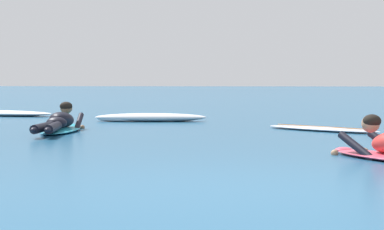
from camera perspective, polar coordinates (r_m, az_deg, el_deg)
name	(u,v)px	position (r m, az deg, el deg)	size (l,w,h in m)	color
ground_plane	(244,120)	(15.88, 4.06, -0.39)	(120.00, 120.00, 0.00)	#235B84
surfer_far	(59,124)	(12.47, -10.18, -0.68)	(0.67, 2.63, 0.54)	#2DB2D1
drifting_surfboard	(323,129)	(12.82, 10.06, -1.06)	(2.04, 1.85, 0.16)	silver
whitewater_front	(151,118)	(15.32, -3.20, -0.20)	(2.34, 0.70, 0.17)	white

